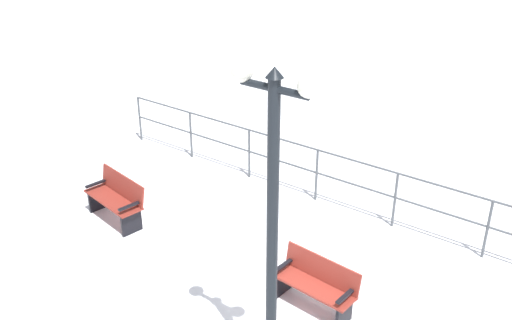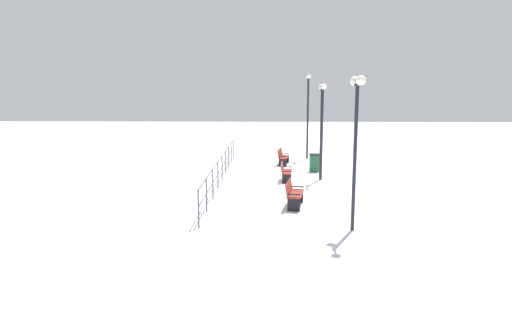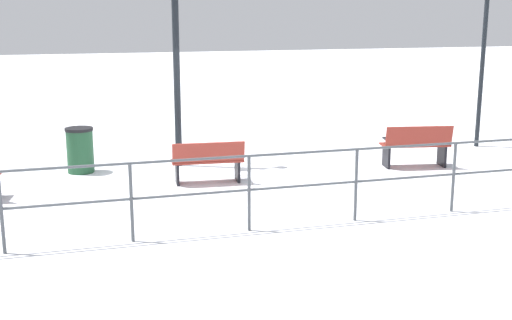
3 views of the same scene
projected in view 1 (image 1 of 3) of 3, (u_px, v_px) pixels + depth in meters
The scene contains 5 objects.
ground_plane at pixel (310, 310), 9.15m from camera, with size 80.00×80.00×0.00m, color white.
bench_nearest at pixel (116, 198), 11.34m from camera, with size 0.77×1.48×0.90m.
bench_second at pixel (316, 284), 9.05m from camera, with size 0.60×1.39×0.82m.
lamppost_middle at pixel (273, 195), 6.67m from camera, with size 0.25×1.10×4.35m.
waterfront_railing at pixel (396, 191), 10.99m from camera, with size 0.05×13.80×1.16m.
Camera 1 is at (6.28, 3.57, 6.14)m, focal length 41.21 mm.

